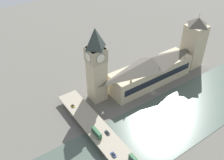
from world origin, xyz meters
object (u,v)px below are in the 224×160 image
at_px(double_decker_bus_lead, 97,133).
at_px(car_northbound_mid, 73,106).
at_px(victoria_tower, 194,42).
at_px(clock_tower, 96,64).
at_px(car_northbound_tail, 114,154).
at_px(road_bridge, 114,149).
at_px(parliament_hall, 151,70).
at_px(car_southbound_mid, 107,132).

bearing_deg(double_decker_bus_lead, car_northbound_mid, -0.24).
bearing_deg(car_northbound_mid, victoria_tower, -92.44).
height_order(clock_tower, victoria_tower, clock_tower).
bearing_deg(victoria_tower, car_northbound_tail, 111.09).
bearing_deg(car_northbound_tail, double_decker_bus_lead, 0.07).
distance_m(clock_tower, road_bridge, 69.15).
height_order(parliament_hall, car_southbound_mid, parliament_hall).
distance_m(clock_tower, victoria_tower, 110.26).
distance_m(clock_tower, car_southbound_mid, 56.05).
distance_m(road_bridge, car_southbound_mid, 14.12).
xyz_separation_m(victoria_tower, double_decker_bus_lead, (-31.42, 136.06, -17.40)).
distance_m(parliament_hall, car_northbound_mid, 80.54).
bearing_deg(clock_tower, double_decker_bus_lead, 147.09).
height_order(parliament_hall, clock_tower, clock_tower).
bearing_deg(car_southbound_mid, car_northbound_tail, 158.33).
bearing_deg(car_southbound_mid, victoria_tower, -75.11).
distance_m(parliament_hall, clock_tower, 58.66).
relative_size(clock_tower, double_decker_bus_lead, 6.51).
bearing_deg(parliament_hall, car_northbound_mid, 85.83).
bearing_deg(car_northbound_mid, clock_tower, -81.48).
relative_size(parliament_hall, car_northbound_tail, 19.00).
relative_size(parliament_hall, car_northbound_mid, 21.95).
height_order(victoria_tower, double_decker_bus_lead, victoria_tower).
bearing_deg(victoria_tower, car_northbound_mid, 87.56).
relative_size(road_bridge, car_northbound_tail, 31.60).
distance_m(clock_tower, car_northbound_tail, 73.55).
relative_size(clock_tower, car_northbound_mid, 17.26).
height_order(clock_tower, double_decker_bus_lead, clock_tower).
xyz_separation_m(clock_tower, road_bridge, (-57.52, 23.00, -30.72)).
bearing_deg(parliament_hall, clock_tower, 79.62).
xyz_separation_m(parliament_hall, car_northbound_mid, (5.84, 80.03, -6.96)).
bearing_deg(road_bridge, double_decker_bus_lead, 12.57).
bearing_deg(road_bridge, car_northbound_tail, 142.41).
distance_m(double_decker_bus_lead, car_northbound_mid, 37.25).
bearing_deg(car_northbound_mid, parliament_hall, -94.17).
bearing_deg(road_bridge, car_northbound_mid, 3.73).
xyz_separation_m(double_decker_bus_lead, car_northbound_tail, (-21.04, -0.03, -1.88)).
relative_size(victoria_tower, car_northbound_mid, 14.54).
relative_size(double_decker_bus_lead, car_southbound_mid, 2.28).
distance_m(car_northbound_tail, car_southbound_mid, 19.60).
height_order(clock_tower, road_bridge, clock_tower).
relative_size(parliament_hall, victoria_tower, 1.51).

